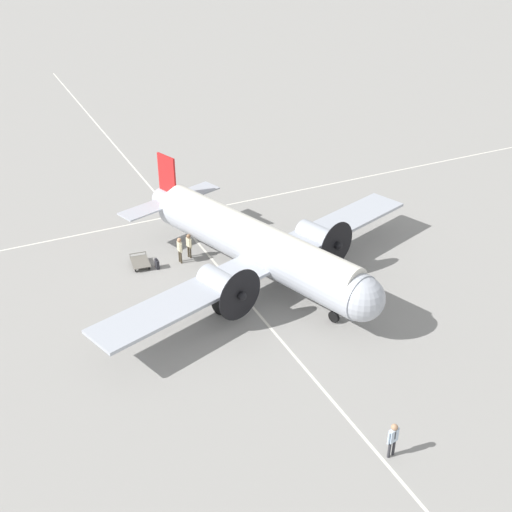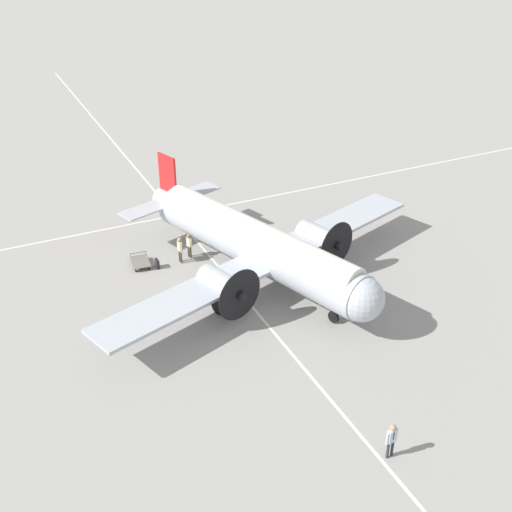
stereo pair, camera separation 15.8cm
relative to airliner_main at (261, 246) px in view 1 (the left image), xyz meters
name	(u,v)px [view 1 (the left image)]	position (x,y,z in m)	size (l,w,h in m)	color
ground_plane	(256,280)	(-0.41, -0.14, -2.57)	(300.00, 300.00, 0.00)	gray
apron_line_eastwest	(234,285)	(-0.41, -1.66, -2.57)	(120.00, 0.16, 0.01)	silver
apron_line_northsouth	(193,212)	(-11.46, -0.14, -2.57)	(0.16, 120.00, 0.01)	silver
airliner_main	(261,246)	(0.00, 0.00, 0.00)	(19.14, 23.92, 5.95)	#ADB2BC
crew_foreground	(393,437)	(15.29, -1.23, -1.45)	(0.29, 0.62, 1.84)	#2D2D33
passenger_boarding	(189,243)	(-4.94, -2.91, -1.50)	(0.58, 0.29, 1.75)	#473D2D
ramp_agent	(180,248)	(-4.57, -3.69, -1.46)	(0.62, 0.29, 1.82)	#473D2D
suitcase_near_door	(157,264)	(-4.54, -5.32, -2.26)	(0.51, 0.18, 0.65)	#232328
baggage_cart	(140,262)	(-5.30, -6.21, -2.30)	(1.83, 1.31, 0.56)	#6B665B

